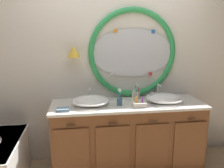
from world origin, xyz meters
The scene contains 11 objects.
back_wall_assembly centered at (0.02, 0.58, 1.32)m, with size 6.40×0.26×2.60m.
vanity_counter centered at (0.13, 0.25, 0.43)m, with size 1.90×0.64×0.86m.
sink_basin_left centered at (-0.33, 0.22, 0.92)m, with size 0.45×0.45×0.12m.
sink_basin_right centered at (0.59, 0.22, 0.91)m, with size 0.46×0.46×0.10m.
faucet_set_left centered at (-0.33, 0.47, 0.92)m, with size 0.20×0.14×0.15m.
faucet_set_right centered at (0.59, 0.46, 0.93)m, with size 0.21×0.15×0.18m.
toothbrush_holder_left centered at (0.01, 0.18, 0.92)m, with size 0.08×0.08×0.21m.
toothbrush_holder_right centered at (0.29, 0.43, 0.92)m, with size 0.08×0.08×0.21m.
soap_dispenser centered at (0.22, 0.31, 0.93)m, with size 0.06×0.06×0.16m.
folded_hand_towel centered at (-0.66, 0.07, 0.88)m, with size 0.15×0.12×0.03m.
toiletry_basket centered at (0.23, 0.09, 0.89)m, with size 0.16×0.11×0.12m.
Camera 1 is at (-0.46, -2.48, 1.75)m, focal length 37.45 mm.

